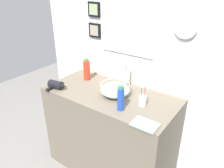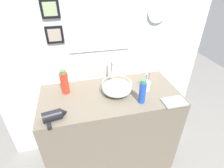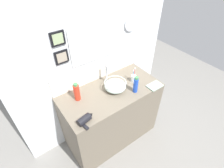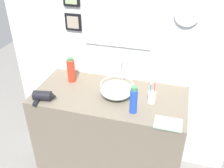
{
  "view_description": "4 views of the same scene",
  "coord_description": "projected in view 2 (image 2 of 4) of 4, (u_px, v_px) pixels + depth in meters",
  "views": [
    {
      "loc": [
        1.04,
        -1.43,
        1.84
      ],
      "look_at": [
        0.02,
        0.0,
        1.0
      ],
      "focal_mm": 35.0,
      "sensor_mm": 36.0,
      "label": 1
    },
    {
      "loc": [
        -0.28,
        -1.24,
        1.82
      ],
      "look_at": [
        0.02,
        0.0,
        1.0
      ],
      "focal_mm": 28.0,
      "sensor_mm": 36.0,
      "label": 2
    },
    {
      "loc": [
        -0.9,
        -1.26,
        2.32
      ],
      "look_at": [
        0.02,
        0.0,
        1.0
      ],
      "focal_mm": 28.0,
      "sensor_mm": 36.0,
      "label": 3
    },
    {
      "loc": [
        0.48,
        -1.62,
        2.02
      ],
      "look_at": [
        0.02,
        0.0,
        1.0
      ],
      "focal_mm": 40.0,
      "sensor_mm": 36.0,
      "label": 4
    }
  ],
  "objects": [
    {
      "name": "vanity_counter",
      "position": [
        110.0,
        129.0,
        1.81
      ],
      "size": [
        1.24,
        0.61,
        0.9
      ],
      "primitive_type": "cube",
      "color": "#6B6051",
      "rests_on": "ground"
    },
    {
      "name": "faucet",
      "position": [
        112.0,
        69.0,
        1.63
      ],
      "size": [
        0.02,
        0.1,
        0.28
      ],
      "color": "silver",
      "rests_on": "vanity_counter"
    },
    {
      "name": "glass_bowl_sink",
      "position": [
        117.0,
        88.0,
        1.54
      ],
      "size": [
        0.26,
        0.26,
        0.12
      ],
      "color": "silver",
      "rests_on": "vanity_counter"
    },
    {
      "name": "soap_dispenser",
      "position": [
        65.0,
        83.0,
        1.53
      ],
      "size": [
        0.07,
        0.07,
        0.23
      ],
      "color": "red",
      "rests_on": "vanity_counter"
    },
    {
      "name": "hand_towel",
      "position": [
        174.0,
        102.0,
        1.46
      ],
      "size": [
        0.19,
        0.13,
        0.02
      ],
      "primitive_type": "cube",
      "color": "#99B29E",
      "rests_on": "vanity_counter"
    },
    {
      "name": "shampoo_bottle",
      "position": [
        142.0,
        92.0,
        1.41
      ],
      "size": [
        0.06,
        0.06,
        0.22
      ],
      "color": "blue",
      "rests_on": "vanity_counter"
    },
    {
      "name": "hair_drier",
      "position": [
        54.0,
        116.0,
        1.27
      ],
      "size": [
        0.19,
        0.16,
        0.08
      ],
      "color": "black",
      "rests_on": "vanity_counter"
    },
    {
      "name": "ground_plane",
      "position": [
        111.0,
        156.0,
        2.05
      ],
      "size": [
        6.0,
        6.0,
        0.0
      ],
      "primitive_type": "plane",
      "color": "gray"
    },
    {
      "name": "back_panel",
      "position": [
        102.0,
        43.0,
        1.65
      ],
      "size": [
        2.13,
        0.1,
        2.51
      ],
      "color": "silver",
      "rests_on": "ground"
    },
    {
      "name": "toothbrush_cup",
      "position": [
        147.0,
        85.0,
        1.59
      ],
      "size": [
        0.06,
        0.06,
        0.2
      ],
      "color": "white",
      "rests_on": "vanity_counter"
    }
  ]
}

